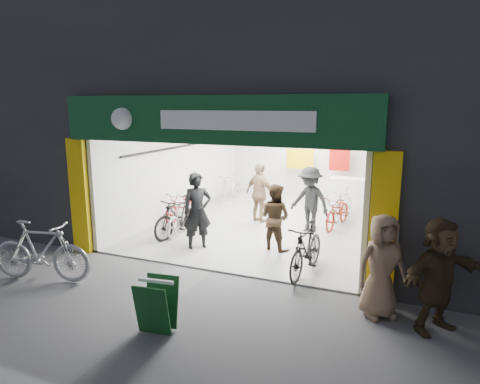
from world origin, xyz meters
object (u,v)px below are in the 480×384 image
Objects in this scene: pedestrian_near at (382,266)px; sandwich_board at (157,304)px; bike_right_front at (306,249)px; bike_left_front at (185,216)px; parked_bike at (41,251)px.

sandwich_board is at bearing 176.48° from pedestrian_near.
pedestrian_near is 2.08× the size of sandwich_board.
sandwich_board is at bearing -110.89° from bike_right_front.
bike_left_front is 0.88× the size of parked_bike.
pedestrian_near is 3.52m from sandwich_board.
bike_right_front is 1.05× the size of pedestrian_near.
pedestrian_near is at bearing -33.23° from bike_right_front.
parked_bike reaches higher than bike_right_front.
bike_right_front is 2.20× the size of sandwich_board.
parked_bike is (-1.00, -3.72, 0.13)m from bike_left_front.
bike_left_front is at bearing 117.64° from pedestrian_near.
pedestrian_near reaches higher than sandwich_board.
bike_left_front is 0.99× the size of bike_right_front.
parked_bike is at bearing 155.03° from pedestrian_near.
parked_bike is at bearing -107.26° from bike_left_front.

